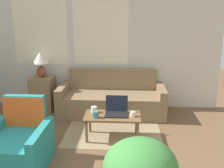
{
  "coord_description": "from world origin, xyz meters",
  "views": [
    {
      "loc": [
        1.08,
        -1.4,
        1.93
      ],
      "look_at": [
        0.83,
        2.91,
        0.75
      ],
      "focal_mm": 42.0,
      "sensor_mm": 36.0,
      "label": 1
    }
  ],
  "objects_px": {
    "table_lamp": "(41,61)",
    "cup_yellow": "(133,114)",
    "cup_white": "(96,115)",
    "armchair": "(19,147)",
    "laptop": "(117,110)",
    "cup_navy": "(94,109)",
    "couch": "(112,100)",
    "coffee_table": "(112,118)"
  },
  "relations": [
    {
      "from": "armchair",
      "to": "cup_yellow",
      "type": "distance_m",
      "value": 1.69
    },
    {
      "from": "cup_yellow",
      "to": "cup_white",
      "type": "height_order",
      "value": "cup_white"
    },
    {
      "from": "couch",
      "to": "table_lamp",
      "type": "relative_size",
      "value": 4.05
    },
    {
      "from": "armchair",
      "to": "laptop",
      "type": "xyz_separation_m",
      "value": [
        1.22,
        0.9,
        0.18
      ]
    },
    {
      "from": "couch",
      "to": "laptop",
      "type": "height_order",
      "value": "couch"
    },
    {
      "from": "armchair",
      "to": "cup_yellow",
      "type": "relative_size",
      "value": 11.02
    },
    {
      "from": "cup_navy",
      "to": "cup_yellow",
      "type": "bearing_deg",
      "value": -12.54
    },
    {
      "from": "table_lamp",
      "to": "cup_yellow",
      "type": "height_order",
      "value": "table_lamp"
    },
    {
      "from": "laptop",
      "to": "cup_white",
      "type": "distance_m",
      "value": 0.36
    },
    {
      "from": "cup_navy",
      "to": "cup_yellow",
      "type": "distance_m",
      "value": 0.63
    },
    {
      "from": "table_lamp",
      "to": "coffee_table",
      "type": "relative_size",
      "value": 0.58
    },
    {
      "from": "couch",
      "to": "armchair",
      "type": "height_order",
      "value": "armchair"
    },
    {
      "from": "couch",
      "to": "cup_white",
      "type": "bearing_deg",
      "value": -98.28
    },
    {
      "from": "couch",
      "to": "coffee_table",
      "type": "height_order",
      "value": "couch"
    },
    {
      "from": "couch",
      "to": "cup_yellow",
      "type": "distance_m",
      "value": 1.2
    },
    {
      "from": "couch",
      "to": "laptop",
      "type": "xyz_separation_m",
      "value": [
        0.14,
        -1.03,
        0.19
      ]
    },
    {
      "from": "couch",
      "to": "table_lamp",
      "type": "height_order",
      "value": "table_lamp"
    },
    {
      "from": "laptop",
      "to": "cup_navy",
      "type": "relative_size",
      "value": 3.65
    },
    {
      "from": "cup_navy",
      "to": "cup_white",
      "type": "height_order",
      "value": "cup_white"
    },
    {
      "from": "cup_navy",
      "to": "laptop",
      "type": "bearing_deg",
      "value": -6.95
    },
    {
      "from": "laptop",
      "to": "cup_navy",
      "type": "distance_m",
      "value": 0.37
    },
    {
      "from": "armchair",
      "to": "cup_yellow",
      "type": "height_order",
      "value": "armchair"
    },
    {
      "from": "table_lamp",
      "to": "cup_yellow",
      "type": "xyz_separation_m",
      "value": [
        1.8,
        -1.23,
        -0.59
      ]
    },
    {
      "from": "table_lamp",
      "to": "cup_navy",
      "type": "distance_m",
      "value": 1.71
    },
    {
      "from": "cup_navy",
      "to": "cup_white",
      "type": "xyz_separation_m",
      "value": [
        0.05,
        -0.22,
        0.0
      ]
    },
    {
      "from": "cup_white",
      "to": "laptop",
      "type": "bearing_deg",
      "value": 29.51
    },
    {
      "from": "coffee_table",
      "to": "cup_white",
      "type": "distance_m",
      "value": 0.29
    },
    {
      "from": "armchair",
      "to": "coffee_table",
      "type": "relative_size",
      "value": 0.98
    },
    {
      "from": "couch",
      "to": "cup_white",
      "type": "relative_size",
      "value": 20.36
    },
    {
      "from": "cup_yellow",
      "to": "cup_white",
      "type": "xyz_separation_m",
      "value": [
        -0.56,
        -0.08,
        0.01
      ]
    },
    {
      "from": "cup_yellow",
      "to": "cup_white",
      "type": "bearing_deg",
      "value": -171.6
    },
    {
      "from": "armchair",
      "to": "cup_navy",
      "type": "distance_m",
      "value": 1.29
    },
    {
      "from": "cup_navy",
      "to": "cup_white",
      "type": "bearing_deg",
      "value": -76.48
    },
    {
      "from": "laptop",
      "to": "cup_yellow",
      "type": "height_order",
      "value": "laptop"
    },
    {
      "from": "coffee_table",
      "to": "laptop",
      "type": "xyz_separation_m",
      "value": [
        0.06,
        0.06,
        0.11
      ]
    },
    {
      "from": "armchair",
      "to": "laptop",
      "type": "bearing_deg",
      "value": 36.38
    },
    {
      "from": "couch",
      "to": "armchair",
      "type": "xyz_separation_m",
      "value": [
        -1.09,
        -1.93,
        0.0
      ]
    },
    {
      "from": "table_lamp",
      "to": "couch",
      "type": "bearing_deg",
      "value": -4.23
    },
    {
      "from": "cup_navy",
      "to": "couch",
      "type": "bearing_deg",
      "value": 76.94
    },
    {
      "from": "table_lamp",
      "to": "coffee_table",
      "type": "distance_m",
      "value": 2.02
    },
    {
      "from": "armchair",
      "to": "cup_yellow",
      "type": "xyz_separation_m",
      "value": [
        1.48,
        0.81,
        0.16
      ]
    },
    {
      "from": "table_lamp",
      "to": "cup_white",
      "type": "relative_size",
      "value": 5.02
    }
  ]
}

